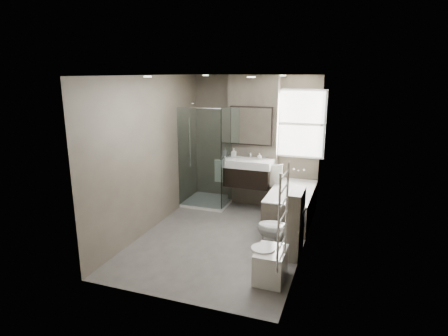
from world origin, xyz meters
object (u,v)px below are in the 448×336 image
at_px(toilet, 280,230).
at_px(bidet, 270,264).
at_px(bathtub, 291,203).
at_px(vanity, 248,172).

relative_size(toilet, bidet, 1.31).
relative_size(bathtub, bidet, 2.96).
bearing_deg(toilet, bathtub, -173.96).
relative_size(vanity, bidet, 1.76).
height_order(vanity, bathtub, vanity).
relative_size(bathtub, toilet, 2.27).
bearing_deg(vanity, toilet, -59.42).
bearing_deg(bidet, toilet, 93.02).
distance_m(vanity, bidet, 2.72).
bearing_deg(vanity, bathtub, -19.37).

